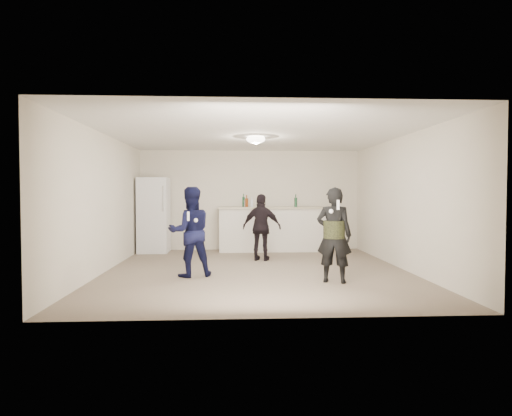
{
  "coord_description": "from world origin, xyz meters",
  "views": [
    {
      "loc": [
        -0.41,
        -7.8,
        1.43
      ],
      "look_at": [
        0.0,
        0.2,
        1.15
      ],
      "focal_mm": 30.0,
      "sensor_mm": 36.0,
      "label": 1
    }
  ],
  "objects_px": {
    "fridge": "(154,215)",
    "spectator": "(262,227)",
    "shaker": "(246,203)",
    "woman": "(334,235)",
    "counter": "(272,230)",
    "man": "(190,232)"
  },
  "relations": [
    {
      "from": "man",
      "to": "counter",
      "type": "bearing_deg",
      "value": -135.08
    },
    {
      "from": "fridge",
      "to": "woman",
      "type": "height_order",
      "value": "fridge"
    },
    {
      "from": "shaker",
      "to": "spectator",
      "type": "height_order",
      "value": "spectator"
    },
    {
      "from": "shaker",
      "to": "man",
      "type": "xyz_separation_m",
      "value": [
        -1.04,
        -3.13,
        -0.41
      ]
    },
    {
      "from": "counter",
      "to": "man",
      "type": "distance_m",
      "value": 3.57
    },
    {
      "from": "counter",
      "to": "woman",
      "type": "bearing_deg",
      "value": -80.21
    },
    {
      "from": "fridge",
      "to": "spectator",
      "type": "height_order",
      "value": "fridge"
    },
    {
      "from": "fridge",
      "to": "shaker",
      "type": "xyz_separation_m",
      "value": [
        2.22,
        0.06,
        0.28
      ]
    },
    {
      "from": "shaker",
      "to": "woman",
      "type": "xyz_separation_m",
      "value": [
        1.31,
        -3.75,
        -0.41
      ]
    },
    {
      "from": "fridge",
      "to": "woman",
      "type": "distance_m",
      "value": 5.1
    },
    {
      "from": "fridge",
      "to": "shaker",
      "type": "height_order",
      "value": "fridge"
    },
    {
      "from": "counter",
      "to": "spectator",
      "type": "height_order",
      "value": "spectator"
    },
    {
      "from": "woman",
      "to": "spectator",
      "type": "bearing_deg",
      "value": -45.6
    },
    {
      "from": "fridge",
      "to": "spectator",
      "type": "relative_size",
      "value": 1.28
    },
    {
      "from": "counter",
      "to": "fridge",
      "type": "height_order",
      "value": "fridge"
    },
    {
      "from": "shaker",
      "to": "woman",
      "type": "distance_m",
      "value": 3.99
    },
    {
      "from": "woman",
      "to": "shaker",
      "type": "bearing_deg",
      "value": -50.3
    },
    {
      "from": "counter",
      "to": "woman",
      "type": "relative_size",
      "value": 1.71
    },
    {
      "from": "counter",
      "to": "shaker",
      "type": "height_order",
      "value": "shaker"
    },
    {
      "from": "counter",
      "to": "man",
      "type": "height_order",
      "value": "man"
    },
    {
      "from": "man",
      "to": "spectator",
      "type": "height_order",
      "value": "man"
    },
    {
      "from": "fridge",
      "to": "spectator",
      "type": "bearing_deg",
      "value": -29.34
    }
  ]
}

